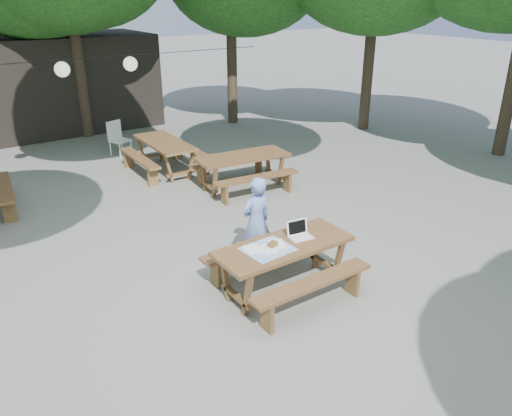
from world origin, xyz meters
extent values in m
plane|color=slate|center=(0.00, 0.00, 0.00)|extent=(80.00, 80.00, 0.00)
cube|color=black|center=(0.50, 10.50, 1.40)|extent=(6.00, 3.00, 2.80)
cube|color=#4D2B1B|center=(0.76, -1.01, 0.72)|extent=(2.00, 0.80, 0.06)
cube|color=#4D2B1B|center=(0.76, -1.66, 0.45)|extent=(1.90, 0.28, 0.05)
cube|color=#4D2B1B|center=(0.76, -0.36, 0.45)|extent=(1.90, 0.28, 0.05)
cube|color=#4D2B1B|center=(0.76, -1.01, 0.34)|extent=(1.70, 0.70, 0.69)
cube|color=#4D2B1B|center=(2.51, 2.78, 0.72)|extent=(2.07, 1.00, 0.06)
cube|color=#4D2B1B|center=(2.45, 2.13, 0.45)|extent=(1.92, 0.47, 0.05)
cube|color=#4D2B1B|center=(2.58, 3.42, 0.45)|extent=(1.92, 0.47, 0.05)
cube|color=#4D2B1B|center=(2.51, 2.78, 0.34)|extent=(1.76, 0.87, 0.69)
cube|color=#4D2B1B|center=(-2.01, 4.49, 0.45)|extent=(0.46, 1.92, 0.05)
cube|color=#4D2B1B|center=(1.57, 4.74, 0.72)|extent=(0.82, 2.01, 0.06)
cube|color=#4D2B1B|center=(2.22, 4.73, 0.45)|extent=(0.30, 1.90, 0.05)
cube|color=#4D2B1B|center=(0.92, 4.75, 0.45)|extent=(0.30, 1.90, 0.05)
cube|color=#4D2B1B|center=(1.57, 4.74, 0.34)|extent=(0.72, 1.71, 0.69)
imported|color=#718BCF|center=(0.87, -0.16, 0.73)|extent=(0.56, 0.39, 1.47)
cube|color=white|center=(1.14, 6.59, 0.40)|extent=(0.56, 0.56, 0.04)
cube|color=white|center=(1.07, 6.78, 0.66)|extent=(0.43, 0.19, 0.48)
cube|color=white|center=(1.14, 6.59, 0.19)|extent=(0.54, 0.54, 0.38)
cube|color=white|center=(1.07, -0.99, 0.76)|extent=(0.36, 0.27, 0.02)
cube|color=white|center=(1.09, -0.88, 0.88)|extent=(0.34, 0.10, 0.23)
cube|color=black|center=(1.09, -0.88, 0.88)|extent=(0.28, 0.08, 0.19)
cube|color=#3970C5|center=(0.48, -1.01, 0.75)|extent=(0.69, 0.60, 0.01)
cube|color=white|center=(0.48, -1.01, 0.76)|extent=(0.24, 0.32, 0.00)
cube|color=white|center=(0.67, -0.97, 0.76)|extent=(0.31, 0.36, 0.00)
cube|color=white|center=(0.30, -0.91, 0.76)|extent=(0.26, 0.33, 0.00)
cube|color=brown|center=(0.58, -0.99, 0.80)|extent=(0.15, 0.12, 0.06)
cylinder|color=black|center=(0.50, 6.00, 2.60)|extent=(9.00, 0.02, 0.02)
sphere|color=white|center=(-0.20, 6.00, 2.40)|extent=(0.34, 0.34, 0.34)
sphere|color=white|center=(1.40, 6.00, 2.40)|extent=(0.34, 0.34, 0.34)
cylinder|color=#2D2319|center=(1.00, 9.00, 2.39)|extent=(0.32, 0.32, 4.78)
cylinder|color=#2D2319|center=(5.50, 8.00, 2.27)|extent=(0.32, 0.32, 4.53)
cylinder|color=#2D2319|center=(8.50, 5.00, 2.20)|extent=(0.32, 0.32, 4.40)
camera|label=1|loc=(-3.07, -5.93, 4.03)|focal=35.00mm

